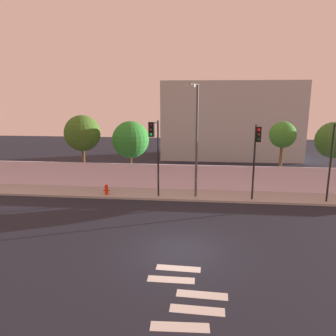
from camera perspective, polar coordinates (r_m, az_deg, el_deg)
ground_plane at (r=15.15m, az=2.26°, el=-14.27°), size 80.00×80.00×0.00m
sidewalk at (r=22.74m, az=3.63°, el=-4.76°), size 36.00×2.40×0.15m
perimeter_wall at (r=23.72m, az=3.79°, el=-1.59°), size 36.00×0.18×1.80m
crosswalk_marking at (r=11.97m, az=3.05°, el=-22.25°), size 2.98×4.75×0.01m
traffic_light_left at (r=20.76m, az=-2.33°, el=4.33°), size 0.46×1.63×5.11m
traffic_light_center at (r=22.36m, az=27.33°, el=3.30°), size 0.36×1.10×5.02m
traffic_light_right at (r=20.78m, az=15.17°, el=3.53°), size 0.35×1.72×4.90m
street_lamp_curbside at (r=21.17m, az=4.89°, el=6.09°), size 0.83×1.82×7.40m
fire_hydrant at (r=22.85m, az=-10.72°, el=-3.67°), size 0.44×0.26×0.72m
roadside_tree_leftmost at (r=25.81m, az=-14.76°, el=5.87°), size 2.75×2.75×5.41m
roadside_tree_midleft at (r=24.79m, az=-6.56°, el=4.94°), size 2.78×2.78×4.98m
roadside_tree_midright at (r=24.82m, az=19.42°, el=5.38°), size 1.90×1.90×5.05m
roadside_tree_rightmost at (r=25.91m, az=27.02°, el=4.34°), size 2.57×2.57×5.04m
low_building_distant at (r=37.21m, az=10.82°, el=8.23°), size 14.91×6.00×8.34m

